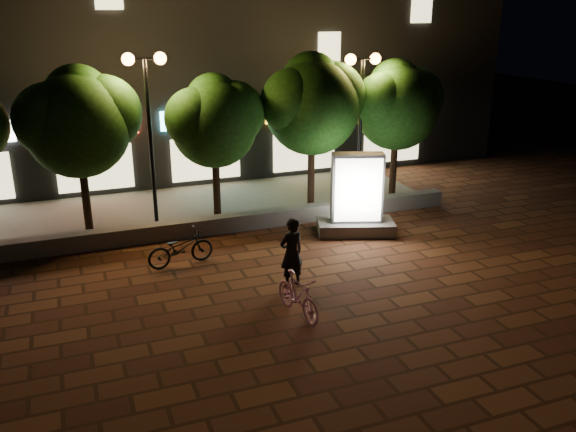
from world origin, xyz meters
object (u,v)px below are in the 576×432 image
tree_mid (215,118)px  tree_far_right (398,102)px  ad_kiosk (356,202)px  tree_right (313,101)px  scooter_parked (180,248)px  scooter_pink (298,295)px  rider (292,253)px  street_lamp_right (362,90)px  street_lamp_left (147,96)px  tree_left (79,119)px

tree_mid → tree_far_right: size_ratio=0.95×
tree_far_right → ad_kiosk: bearing=-135.3°
tree_right → scooter_parked: tree_right is taller
scooter_pink → rider: size_ratio=0.94×
street_lamp_right → street_lamp_left: bearing=180.0°
scooter_pink → tree_far_right: bearing=37.3°
scooter_pink → rider: bearing=64.1°
tree_mid → ad_kiosk: bearing=-40.7°
tree_mid → street_lamp_right: bearing=-3.0°
tree_far_right → scooter_parked: size_ratio=2.67×
street_lamp_right → tree_left: bearing=178.3°
street_lamp_right → ad_kiosk: bearing=-118.3°
street_lamp_left → ad_kiosk: bearing=-26.2°
ad_kiosk → scooter_pink: bearing=-130.3°
tree_far_right → street_lamp_right: bearing=-170.4°
tree_left → rider: (4.33, -5.74, -2.56)m
street_lamp_right → rider: 7.77m
tree_mid → scooter_parked: tree_mid is taller
tree_mid → tree_right: 3.32m
street_lamp_right → scooter_pink: (-5.01, -6.90, -3.40)m
ad_kiosk → rider: (-3.14, -2.75, -0.11)m
rider → tree_mid: bearing=-99.6°
rider → tree_left: bearing=-66.0°
street_lamp_left → scooter_parked: size_ratio=2.91×
street_lamp_left → rider: (2.39, -5.48, -3.15)m
street_lamp_left → street_lamp_right: size_ratio=1.04×
street_lamp_right → tree_mid: bearing=177.0°
tree_mid → rider: (0.34, -5.74, -2.34)m
tree_mid → street_lamp_right: (4.95, -0.26, 0.68)m
scooter_pink → tree_mid: bearing=79.3°
scooter_parked → rider: bearing=-143.7°
tree_left → scooter_parked: size_ratio=2.74×
tree_right → scooter_parked: (-5.23, -3.49, -3.10)m
tree_left → ad_kiosk: size_ratio=1.94×
tree_far_right → scooter_parked: 9.57m
tree_right → rider: (-2.97, -5.74, -2.69)m
tree_mid → scooter_parked: bearing=-118.9°
scooter_pink → rider: (0.40, 1.42, 0.39)m
ad_kiosk → street_lamp_right: bearing=61.7°
tree_far_right → scooter_parked: tree_far_right is taller
tree_far_right → ad_kiosk: tree_far_right is taller
tree_left → ad_kiosk: bearing=-21.8°
street_lamp_right → tree_far_right: bearing=9.6°
tree_left → tree_right: bearing=0.0°
tree_left → tree_mid: (4.00, -0.00, -0.23)m
street_lamp_right → ad_kiosk: size_ratio=1.98×
tree_left → street_lamp_left: (1.95, -0.26, 0.58)m
tree_right → tree_far_right: (3.20, -0.00, -0.20)m
tree_left → street_lamp_left: street_lamp_left is taller
tree_right → street_lamp_left: 5.38m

